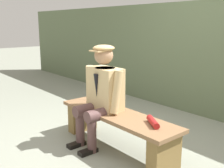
{
  "coord_description": "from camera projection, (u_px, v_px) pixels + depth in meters",
  "views": [
    {
      "loc": [
        -2.39,
        2.08,
        1.53
      ],
      "look_at": [
        0.09,
        0.0,
        0.8
      ],
      "focal_mm": 43.55,
      "sensor_mm": 36.0,
      "label": 1
    }
  ],
  "objects": [
    {
      "name": "stadium_wall",
      "position": [
        208.0,
        60.0,
        4.46
      ],
      "size": [
        12.0,
        0.24,
        1.89
      ],
      "primitive_type": "cube",
      "color": "#5A684A",
      "rests_on": "ground"
    },
    {
      "name": "bench",
      "position": [
        117.0,
        125.0,
        3.35
      ],
      "size": [
        1.76,
        0.47,
        0.45
      ],
      "color": "olive",
      "rests_on": "ground"
    },
    {
      "name": "seated_man",
      "position": [
        101.0,
        91.0,
        3.39
      ],
      "size": [
        0.64,
        0.62,
        1.27
      ],
      "color": "#D3B47D",
      "rests_on": "ground"
    },
    {
      "name": "rolled_magazine",
      "position": [
        153.0,
        122.0,
        2.93
      ],
      "size": [
        0.27,
        0.21,
        0.07
      ],
      "primitive_type": "cylinder",
      "rotation": [
        0.0,
        1.57,
        -0.56
      ],
      "color": "#B21E1E",
      "rests_on": "bench"
    },
    {
      "name": "ground_plane",
      "position": [
        117.0,
        147.0,
        3.42
      ],
      "size": [
        30.0,
        30.0,
        0.0
      ],
      "primitive_type": "plane",
      "color": "gray"
    }
  ]
}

